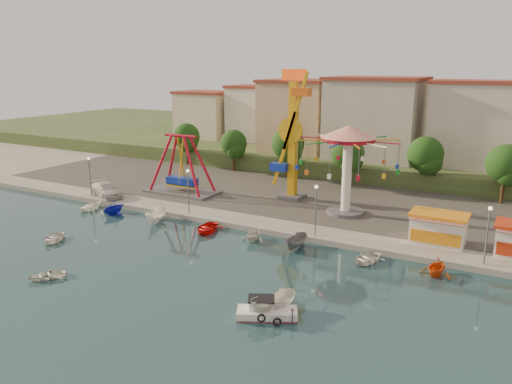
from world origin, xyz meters
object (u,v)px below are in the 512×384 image
Objects in this scene: van at (107,190)px; skiff at (274,304)px; rowboat_a at (53,238)px; kamikaze_tower at (293,138)px; wave_swinger at (348,150)px; pirate_ship_ride at (182,165)px; cabin_motorboat at (266,312)px.

skiff is at bearing -94.52° from van.
rowboat_a is at bearing -132.05° from van.
kamikaze_tower is 4.07× the size of skiff.
wave_swinger is at bearing 16.97° from rowboat_a.
wave_swinger is 33.24m from rowboat_a.
wave_swinger reaches higher than van.
pirate_ship_ride is 0.86× the size of wave_swinger.
pirate_ship_ride is at bearing -163.62° from kamikaze_tower.
pirate_ship_ride is 0.61× the size of kamikaze_tower.
rowboat_a is 0.56× the size of van.
cabin_motorboat is 0.86m from skiff.
cabin_motorboat is at bearing -95.67° from van.
pirate_ship_ride reaches higher than rowboat_a.
pirate_ship_ride is 1.62× the size of van.
rowboat_a is 15.90m from van.
kamikaze_tower is 2.67× the size of van.
rowboat_a is (-26.52, 3.49, -0.05)m from cabin_motorboat.
pirate_ship_ride is 2.18× the size of cabin_motorboat.
skiff is 0.66× the size of van.
kamikaze_tower is 4.78× the size of rowboat_a.
kamikaze_tower is at bearing 84.53° from cabin_motorboat.
skiff is (26.04, -23.57, -3.61)m from pirate_ship_ride.
van is at bearing -139.42° from pirate_ship_ride.
kamikaze_tower is 31.12m from skiff.
pirate_ship_ride is 2.46× the size of skiff.
wave_swinger is at bearing -20.14° from kamikaze_tower.
kamikaze_tower is 31.77m from cabin_motorboat.
kamikaze_tower is (14.58, 4.29, 4.19)m from pirate_ship_ride.
rowboat_a is (-23.59, -22.07, -7.84)m from wave_swinger.
kamikaze_tower is 1.42× the size of wave_swinger.
rowboat_a is (-15.33, -25.09, -8.23)m from kamikaze_tower.
pirate_ship_ride reaches higher than skiff.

